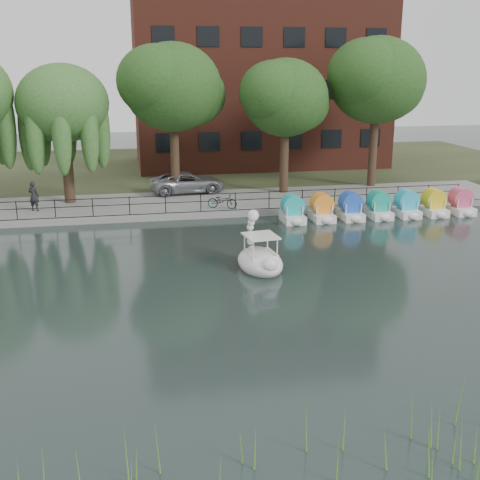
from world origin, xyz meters
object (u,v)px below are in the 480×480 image
object	(u,v)px
bicycle	(222,200)
swan_boat	(260,257)
minivan	(188,181)
pedestrian	(34,194)

from	to	relation	value
bicycle	swan_boat	xyz separation A→B (m)	(0.02, -9.77, -0.37)
bicycle	swan_boat	bearing A→B (deg)	-158.71
minivan	swan_boat	size ratio (longest dim) A/B	1.82
minivan	bicycle	distance (m)	5.06
minivan	swan_boat	world-z (taller)	swan_boat
bicycle	swan_boat	distance (m)	9.78
swan_boat	minivan	bearing A→B (deg)	88.71
minivan	bicycle	size ratio (longest dim) A/B	3.22
minivan	pedestrian	xyz separation A→B (m)	(-9.14, -3.41, 0.22)
bicycle	swan_boat	size ratio (longest dim) A/B	0.56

